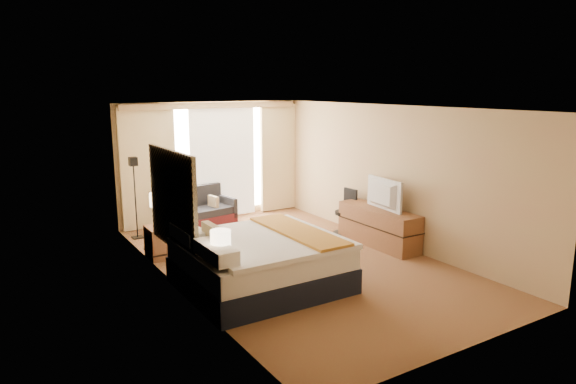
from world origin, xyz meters
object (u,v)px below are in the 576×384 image
floor_lamp (134,181)px  lamp_left (221,240)px  lamp_right (158,200)px  television (380,194)px  media_dresser (378,227)px  loveseat (202,213)px  desk_chair (346,214)px  bed (260,262)px  nightstand_left (221,289)px  nightstand_right (161,242)px

floor_lamp → lamp_left: 3.94m
lamp_right → television: television is taller
media_dresser → floor_lamp: 4.74m
loveseat → lamp_left: size_ratio=2.51×
desk_chair → lamp_right: lamp_right is taller
bed → loveseat: bed is taller
media_dresser → floor_lamp: floor_lamp is taller
loveseat → media_dresser: bearing=-62.1°
nightstand_left → media_dresser: media_dresser is taller
bed → lamp_right: lamp_right is taller
nightstand_left → nightstand_right: (0.00, 2.50, 0.00)m
floor_lamp → television: size_ratio=1.61×
lamp_right → loveseat: bearing=46.8°
bed → desk_chair: (2.86, 1.58, 0.01)m
nightstand_right → desk_chair: (3.67, -0.52, 0.13)m
media_dresser → desk_chair: bearing=91.9°
nightstand_left → bed: 0.91m
nightstand_left → nightstand_right: size_ratio=1.00×
media_dresser → lamp_left: bearing=-163.3°
bed → loveseat: (0.62, 3.69, -0.12)m
bed → desk_chair: 3.27m
nightstand_left → television: (3.65, 0.99, 0.71)m
nightstand_right → floor_lamp: bearing=91.2°
nightstand_left → loveseat: bearing=70.8°
lamp_left → television: (3.67, 1.05, 0.00)m
media_dresser → lamp_right: size_ratio=3.08×
bed → television: size_ratio=2.22×
floor_lamp → desk_chair: bearing=-27.1°
lamp_left → lamp_right: size_ratio=0.96×
media_dresser → television: bearing=-129.3°
loveseat → floor_lamp: size_ratio=0.88×
nightstand_left → lamp_right: 2.68m
nightstand_left → desk_chair: desk_chair is taller
lamp_right → television: bearing=-23.5°
desk_chair → television: size_ratio=0.91×
lamp_left → nightstand_left: bearing=75.5°
media_dresser → loveseat: size_ratio=1.27×
bed → lamp_left: bearing=-150.6°
nightstand_left → floor_lamp: bearing=90.4°
nightstand_right → lamp_left: size_ratio=0.98×
nightstand_right → lamp_right: (0.00, 0.08, 0.73)m
nightstand_left → bed: size_ratio=0.25×
floor_lamp → lamp_left: floor_lamp is taller
media_dresser → floor_lamp: size_ratio=1.12×
bed → lamp_right: size_ratio=3.79×
desk_chair → lamp_right: (-3.66, 0.59, 0.60)m
loveseat → desk_chair: (2.24, -2.10, 0.13)m
nightstand_left → nightstand_right: 2.50m
nightstand_left → desk_chair: (3.67, 1.98, 0.13)m
media_dresser → lamp_left: (-3.72, -1.11, 0.64)m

